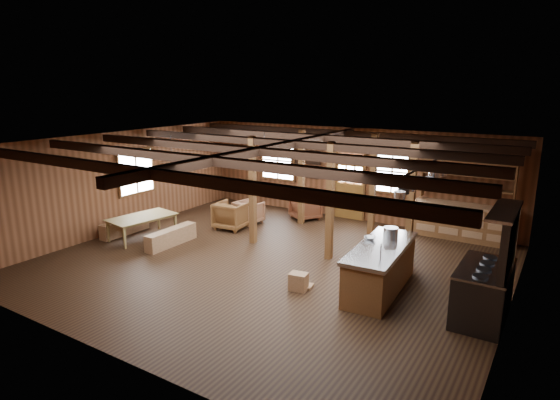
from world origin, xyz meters
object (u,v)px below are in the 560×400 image
at_px(dining_table, 143,228).
at_px(armchair_a, 232,215).
at_px(armchair_b, 306,207).
at_px(commercial_range, 486,285).
at_px(armchair_c, 249,212).
at_px(kitchen_island, 380,268).

xyz_separation_m(dining_table, armchair_a, (1.46, 1.98, 0.09)).
bearing_deg(armchair_b, commercial_range, 179.67).
bearing_deg(armchair_c, armchair_b, -124.73).
bearing_deg(commercial_range, kitchen_island, 174.98).
distance_m(dining_table, armchair_c, 3.11).
relative_size(commercial_range, armchair_a, 2.35).
xyz_separation_m(commercial_range, armchair_c, (-7.00, 2.64, -0.32)).
bearing_deg(commercial_range, armchair_b, 145.71).
xyz_separation_m(commercial_range, armchair_a, (-7.09, 1.92, -0.26)).
distance_m(dining_table, armchair_a, 2.46).
xyz_separation_m(armchair_a, armchair_c, (0.09, 0.72, -0.06)).
bearing_deg(kitchen_island, armchair_c, 150.49).
relative_size(armchair_a, armchair_b, 1.07).
relative_size(commercial_range, armchair_b, 2.52).
bearing_deg(kitchen_island, armchair_b, 131.81).
xyz_separation_m(armchair_a, armchair_b, (1.32, 2.02, -0.03)).
relative_size(dining_table, armchair_b, 2.15).
bearing_deg(armchair_a, dining_table, 48.35).
relative_size(dining_table, armchair_a, 2.00).
bearing_deg(armchair_b, dining_table, 89.16).
distance_m(kitchen_island, dining_table, 6.56).
relative_size(kitchen_island, commercial_range, 1.25).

